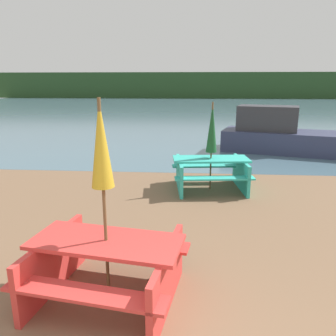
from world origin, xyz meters
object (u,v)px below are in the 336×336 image
at_px(picnic_table_red, 107,263).
at_px(umbrella_darkgreen, 212,128).
at_px(umbrella_gold, 101,147).
at_px(picnic_table_teal, 211,170).
at_px(boat, 284,136).

height_order(picnic_table_red, umbrella_darkgreen, umbrella_darkgreen).
bearing_deg(picnic_table_red, umbrella_gold, -63.43).
bearing_deg(picnic_table_teal, picnic_table_red, -108.44).
distance_m(umbrella_gold, boat, 9.66).
relative_size(umbrella_gold, boat, 0.46).
bearing_deg(umbrella_gold, umbrella_darkgreen, 71.56).
relative_size(picnic_table_red, umbrella_darkgreen, 0.93).
xyz_separation_m(picnic_table_teal, umbrella_gold, (-1.37, -4.11, 1.33)).
height_order(umbrella_darkgreen, boat, umbrella_darkgreen).
xyz_separation_m(umbrella_darkgreen, umbrella_gold, (-1.37, -4.11, 0.35)).
bearing_deg(picnic_table_teal, boat, 57.70).
bearing_deg(umbrella_gold, boat, 63.92).
bearing_deg(umbrella_darkgreen, boat, 57.70).
height_order(picnic_table_teal, umbrella_gold, umbrella_gold).
distance_m(umbrella_darkgreen, umbrella_gold, 4.35).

